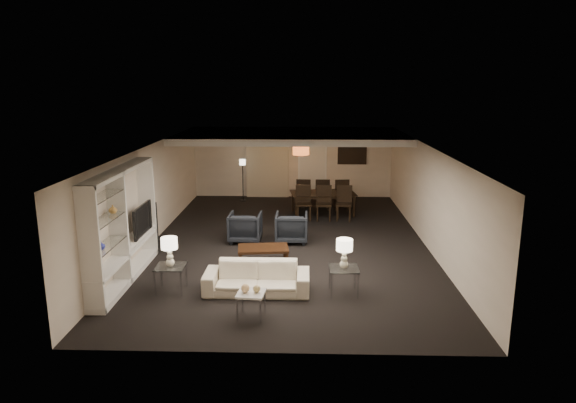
# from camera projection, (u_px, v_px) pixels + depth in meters

# --- Properties ---
(floor) EXTENTS (11.00, 11.00, 0.00)m
(floor) POSITION_uv_depth(u_px,v_px,m) (288.00, 243.00, 13.21)
(floor) COLOR black
(floor) RESTS_ON ground
(ceiling) EXTENTS (7.00, 11.00, 0.02)m
(ceiling) POSITION_uv_depth(u_px,v_px,m) (288.00, 146.00, 12.64)
(ceiling) COLOR silver
(ceiling) RESTS_ON ground
(wall_back) EXTENTS (7.00, 0.02, 2.50)m
(wall_back) POSITION_uv_depth(u_px,v_px,m) (293.00, 162.00, 18.28)
(wall_back) COLOR beige
(wall_back) RESTS_ON ground
(wall_front) EXTENTS (7.00, 0.02, 2.50)m
(wall_front) POSITION_uv_depth(u_px,v_px,m) (276.00, 277.00, 7.58)
(wall_front) COLOR beige
(wall_front) RESTS_ON ground
(wall_left) EXTENTS (0.02, 11.00, 2.50)m
(wall_left) POSITION_uv_depth(u_px,v_px,m) (151.00, 195.00, 13.03)
(wall_left) COLOR beige
(wall_left) RESTS_ON ground
(wall_right) EXTENTS (0.02, 11.00, 2.50)m
(wall_right) POSITION_uv_depth(u_px,v_px,m) (428.00, 197.00, 12.82)
(wall_right) COLOR beige
(wall_right) RESTS_ON ground
(ceiling_soffit) EXTENTS (7.00, 4.00, 0.20)m
(ceiling_soffit) POSITION_uv_depth(u_px,v_px,m) (291.00, 136.00, 16.07)
(ceiling_soffit) COLOR silver
(ceiling_soffit) RESTS_ON ceiling
(curtains) EXTENTS (1.50, 0.12, 2.40)m
(curtains) POSITION_uv_depth(u_px,v_px,m) (267.00, 164.00, 18.24)
(curtains) COLOR beige
(curtains) RESTS_ON wall_back
(door) EXTENTS (0.90, 0.05, 2.10)m
(door) POSITION_uv_depth(u_px,v_px,m) (312.00, 168.00, 18.28)
(door) COLOR silver
(door) RESTS_ON wall_back
(painting) EXTENTS (0.95, 0.04, 0.65)m
(painting) POSITION_uv_depth(u_px,v_px,m) (352.00, 154.00, 18.11)
(painting) COLOR #142D38
(painting) RESTS_ON wall_back
(media_unit) EXTENTS (0.38, 3.40, 2.35)m
(media_unit) POSITION_uv_depth(u_px,v_px,m) (123.00, 226.00, 10.52)
(media_unit) COLOR white
(media_unit) RESTS_ON wall_left
(pendant_light) EXTENTS (0.52, 0.52, 0.24)m
(pendant_light) POSITION_uv_depth(u_px,v_px,m) (301.00, 151.00, 16.17)
(pendant_light) COLOR #D8591E
(pendant_light) RESTS_ON ceiling_soffit
(sofa) EXTENTS (2.06, 0.81, 0.60)m
(sofa) POSITION_uv_depth(u_px,v_px,m) (257.00, 278.00, 10.07)
(sofa) COLOR beige
(sofa) RESTS_ON floor
(coffee_table) EXTENTS (1.20, 0.78, 0.40)m
(coffee_table) POSITION_uv_depth(u_px,v_px,m) (263.00, 256.00, 11.64)
(coffee_table) COLOR black
(coffee_table) RESTS_ON floor
(armchair_left) EXTENTS (0.84, 0.86, 0.77)m
(armchair_left) POSITION_uv_depth(u_px,v_px,m) (245.00, 227.00, 13.28)
(armchair_left) COLOR black
(armchair_left) RESTS_ON floor
(armchair_right) EXTENTS (0.82, 0.85, 0.77)m
(armchair_right) POSITION_uv_depth(u_px,v_px,m) (291.00, 227.00, 13.24)
(armchair_right) COLOR black
(armchair_right) RESTS_ON floor
(side_table_left) EXTENTS (0.58, 0.58, 0.53)m
(side_table_left) POSITION_uv_depth(u_px,v_px,m) (171.00, 279.00, 10.13)
(side_table_left) COLOR white
(side_table_left) RESTS_ON floor
(side_table_right) EXTENTS (0.58, 0.58, 0.53)m
(side_table_right) POSITION_uv_depth(u_px,v_px,m) (344.00, 281.00, 10.02)
(side_table_right) COLOR silver
(side_table_right) RESTS_ON floor
(table_lamp_left) EXTENTS (0.34, 0.34, 0.58)m
(table_lamp_left) POSITION_uv_depth(u_px,v_px,m) (170.00, 252.00, 10.00)
(table_lamp_left) COLOR white
(table_lamp_left) RESTS_ON side_table_left
(table_lamp_right) EXTENTS (0.33, 0.33, 0.58)m
(table_lamp_right) POSITION_uv_depth(u_px,v_px,m) (344.00, 254.00, 9.90)
(table_lamp_right) COLOR #EFE9CA
(table_lamp_right) RESTS_ON side_table_right
(marble_table) EXTENTS (0.52, 0.52, 0.47)m
(marble_table) POSITION_uv_depth(u_px,v_px,m) (251.00, 305.00, 9.01)
(marble_table) COLOR white
(marble_table) RESTS_ON floor
(gold_gourd_a) EXTENTS (0.15, 0.15, 0.15)m
(gold_gourd_a) POSITION_uv_depth(u_px,v_px,m) (245.00, 288.00, 8.94)
(gold_gourd_a) COLOR #EDBC7D
(gold_gourd_a) RESTS_ON marble_table
(gold_gourd_b) EXTENTS (0.13, 0.13, 0.13)m
(gold_gourd_b) POSITION_uv_depth(u_px,v_px,m) (257.00, 289.00, 8.94)
(gold_gourd_b) COLOR #D1B86E
(gold_gourd_b) RESTS_ON marble_table
(television) EXTENTS (1.15, 0.15, 0.66)m
(television) POSITION_uv_depth(u_px,v_px,m) (137.00, 220.00, 11.33)
(television) COLOR black
(television) RESTS_ON media_unit
(vase_blue) EXTENTS (0.17, 0.17, 0.17)m
(vase_blue) POSITION_uv_depth(u_px,v_px,m) (100.00, 245.00, 9.35)
(vase_blue) COLOR #2A32B8
(vase_blue) RESTS_ON media_unit
(vase_amber) EXTENTS (0.16, 0.16, 0.17)m
(vase_amber) POSITION_uv_depth(u_px,v_px,m) (113.00, 209.00, 9.95)
(vase_amber) COLOR #C49041
(vase_amber) RESTS_ON media_unit
(floor_speaker) EXTENTS (0.18, 0.18, 1.25)m
(floor_speaker) POSITION_uv_depth(u_px,v_px,m) (154.00, 228.00, 12.33)
(floor_speaker) COLOR black
(floor_speaker) RESTS_ON floor
(dining_table) EXTENTS (2.09, 1.34, 0.69)m
(dining_table) POSITION_uv_depth(u_px,v_px,m) (323.00, 204.00, 15.96)
(dining_table) COLOR black
(dining_table) RESTS_ON floor
(chair_nl) EXTENTS (0.51, 0.51, 1.03)m
(chair_nl) POSITION_uv_depth(u_px,v_px,m) (304.00, 203.00, 15.31)
(chair_nl) COLOR black
(chair_nl) RESTS_ON floor
(chair_nm) EXTENTS (0.50, 0.50, 1.03)m
(chair_nm) POSITION_uv_depth(u_px,v_px,m) (324.00, 203.00, 15.29)
(chair_nm) COLOR black
(chair_nm) RESTS_ON floor
(chair_nr) EXTENTS (0.53, 0.53, 1.03)m
(chair_nr) POSITION_uv_depth(u_px,v_px,m) (344.00, 203.00, 15.28)
(chair_nr) COLOR black
(chair_nr) RESTS_ON floor
(chair_fl) EXTENTS (0.50, 0.50, 1.03)m
(chair_fl) POSITION_uv_depth(u_px,v_px,m) (304.00, 194.00, 16.58)
(chair_fl) COLOR black
(chair_fl) RESTS_ON floor
(chair_fm) EXTENTS (0.48, 0.48, 1.03)m
(chair_fm) POSITION_uv_depth(u_px,v_px,m) (322.00, 194.00, 16.56)
(chair_fm) COLOR black
(chair_fm) RESTS_ON floor
(chair_fr) EXTENTS (0.52, 0.52, 1.03)m
(chair_fr) POSITION_uv_depth(u_px,v_px,m) (341.00, 194.00, 16.54)
(chair_fr) COLOR black
(chair_fr) RESTS_ON floor
(floor_lamp) EXTENTS (0.25, 0.25, 1.45)m
(floor_lamp) POSITION_uv_depth(u_px,v_px,m) (243.00, 180.00, 17.75)
(floor_lamp) COLOR black
(floor_lamp) RESTS_ON floor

